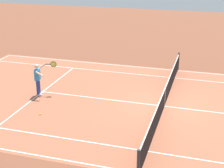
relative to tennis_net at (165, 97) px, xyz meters
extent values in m
plane|color=brown|center=(0.00, 0.00, -0.49)|extent=(60.00, 60.00, 0.00)
cube|color=#935138|center=(0.00, 0.00, -0.49)|extent=(24.20, 11.40, 0.00)
cube|color=white|center=(0.00, -5.50, -0.49)|extent=(23.80, 0.05, 0.01)
cube|color=white|center=(0.00, -4.11, -0.49)|extent=(23.80, 0.05, 0.01)
cube|color=white|center=(0.00, 4.11, -0.49)|extent=(23.80, 0.05, 0.01)
cube|color=white|center=(6.40, 0.00, -0.49)|extent=(0.05, 8.22, 0.01)
cube|color=white|center=(0.00, 0.00, -0.49)|extent=(12.80, 0.05, 0.01)
cylinder|color=#2D2D33|center=(0.00, -5.80, 0.05)|extent=(0.10, 0.10, 1.08)
cylinder|color=#2D2D33|center=(0.00, 5.80, 0.05)|extent=(0.10, 0.10, 1.08)
cube|color=black|center=(0.00, 0.00, -0.05)|extent=(0.02, 11.60, 0.88)
cube|color=white|center=(0.00, 0.00, 0.46)|extent=(0.04, 11.60, 0.06)
cube|color=white|center=(0.00, 0.00, -0.05)|extent=(0.04, 0.06, 0.88)
cylinder|color=navy|center=(6.36, 0.54, -0.04)|extent=(0.15, 0.15, 0.74)
cube|color=white|center=(6.30, 0.53, -0.45)|extent=(0.30, 0.18, 0.09)
cylinder|color=navy|center=(6.42, 0.31, -0.04)|extent=(0.15, 0.15, 0.74)
cube|color=white|center=(6.36, 0.30, -0.45)|extent=(0.30, 0.18, 0.09)
cube|color=#2884D1|center=(6.39, 0.43, 0.61)|extent=(0.33, 0.43, 0.56)
sphere|color=beige|center=(6.39, 0.43, 1.04)|extent=(0.23, 0.23, 0.23)
cylinder|color=beige|center=(6.14, 0.65, 0.74)|extent=(0.41, 0.11, 0.26)
cylinder|color=beige|center=(6.30, 0.11, 0.94)|extent=(0.39, 0.31, 0.30)
cylinder|color=#232326|center=(6.01, -0.03, 1.05)|extent=(0.28, 0.11, 0.04)
torus|color=#232326|center=(5.73, -0.11, 1.05)|extent=(0.31, 0.11, 0.31)
cylinder|color=#C6D84C|center=(5.73, -0.11, 1.05)|extent=(0.26, 0.08, 0.27)
sphere|color=#CCE01E|center=(5.22, 2.51, -0.46)|extent=(0.07, 0.07, 0.07)
camera|label=1|loc=(-1.79, 14.69, 6.24)|focal=54.17mm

